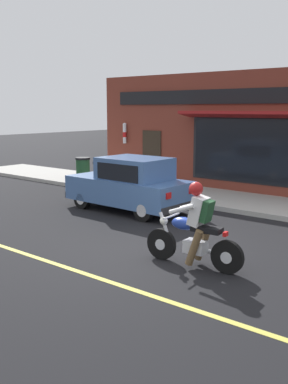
% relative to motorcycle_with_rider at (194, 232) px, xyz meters
% --- Properties ---
extents(ground_plane, '(80.00, 80.00, 0.00)m').
position_rel_motorcycle_with_rider_xyz_m(ground_plane, '(0.22, 1.04, -0.68)').
color(ground_plane, black).
extents(sidewalk_curb, '(2.60, 22.00, 0.14)m').
position_rel_motorcycle_with_rider_xyz_m(sidewalk_curb, '(5.69, 4.04, -0.61)').
color(sidewalk_curb, '#ADAAA3').
rests_on(sidewalk_curb, ground).
extents(storefront_building, '(1.25, 10.79, 4.20)m').
position_rel_motorcycle_with_rider_xyz_m(storefront_building, '(7.22, 3.51, 1.43)').
color(storefront_building, maroon).
rests_on(storefront_building, ground).
extents(motorcycle_with_rider, '(0.59, 2.02, 1.62)m').
position_rel_motorcycle_with_rider_xyz_m(motorcycle_with_rider, '(0.00, 0.00, 0.00)').
color(motorcycle_with_rider, black).
rests_on(motorcycle_with_rider, ground).
extents(car_hatchback, '(1.72, 3.81, 1.57)m').
position_rel_motorcycle_with_rider_xyz_m(car_hatchback, '(2.80, 4.03, 0.09)').
color(car_hatchback, black).
rests_on(car_hatchback, ground).
extents(trash_bin, '(0.56, 0.56, 0.98)m').
position_rel_motorcycle_with_rider_xyz_m(trash_bin, '(4.79, 8.14, -0.04)').
color(trash_bin, '#23512D').
rests_on(trash_bin, sidewalk_curb).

